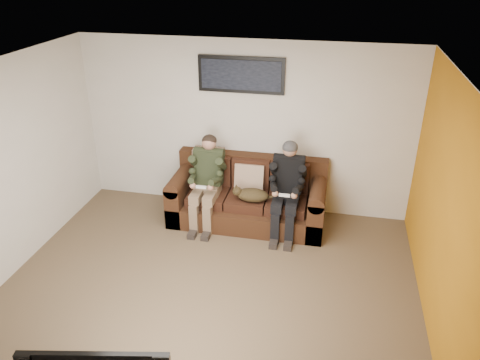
% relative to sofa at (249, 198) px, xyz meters
% --- Properties ---
extents(floor, '(5.00, 5.00, 0.00)m').
position_rel_sofa_xyz_m(floor, '(-0.15, -1.83, -0.35)').
color(floor, brown).
rests_on(floor, ground).
extents(ceiling, '(5.00, 5.00, 0.00)m').
position_rel_sofa_xyz_m(ceiling, '(-0.15, -1.83, 2.25)').
color(ceiling, silver).
rests_on(ceiling, ground).
extents(wall_back, '(5.00, 0.00, 5.00)m').
position_rel_sofa_xyz_m(wall_back, '(-0.15, 0.42, 0.95)').
color(wall_back, beige).
rests_on(wall_back, ground).
extents(wall_front, '(5.00, 0.00, 5.00)m').
position_rel_sofa_xyz_m(wall_front, '(-0.15, -4.08, 0.95)').
color(wall_front, beige).
rests_on(wall_front, ground).
extents(wall_right, '(0.00, 4.50, 4.50)m').
position_rel_sofa_xyz_m(wall_right, '(2.35, -1.83, 0.95)').
color(wall_right, beige).
rests_on(wall_right, ground).
extents(accent_wall_right, '(0.00, 4.50, 4.50)m').
position_rel_sofa_xyz_m(accent_wall_right, '(2.34, -1.83, 0.95)').
color(accent_wall_right, '#B47012').
rests_on(accent_wall_right, ground).
extents(sofa, '(2.27, 0.98, 0.93)m').
position_rel_sofa_xyz_m(sofa, '(0.00, 0.00, 0.00)').
color(sofa, '#381F10').
rests_on(sofa, ground).
extents(throw_pillow, '(0.43, 0.21, 0.43)m').
position_rel_sofa_xyz_m(throw_pillow, '(0.00, 0.04, 0.31)').
color(throw_pillow, tan).
rests_on(throw_pillow, sofa).
extents(throw_blanket, '(0.46, 0.23, 0.08)m').
position_rel_sofa_xyz_m(throw_blanket, '(-0.69, 0.28, 0.58)').
color(throw_blanket, gray).
rests_on(throw_blanket, sofa).
extents(person_left, '(0.51, 0.87, 1.31)m').
position_rel_sofa_xyz_m(person_left, '(-0.58, -0.19, 0.39)').
color(person_left, '#7E664E').
rests_on(person_left, sofa).
extents(person_right, '(0.51, 0.86, 1.32)m').
position_rel_sofa_xyz_m(person_right, '(0.58, -0.19, 0.39)').
color(person_right, black).
rests_on(person_right, sofa).
extents(cat, '(0.66, 0.26, 0.24)m').
position_rel_sofa_xyz_m(cat, '(0.09, -0.28, 0.20)').
color(cat, '#46371B').
rests_on(cat, sofa).
extents(framed_poster, '(1.25, 0.05, 0.52)m').
position_rel_sofa_xyz_m(framed_poster, '(-0.20, 0.39, 1.75)').
color(framed_poster, black).
rests_on(framed_poster, wall_back).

